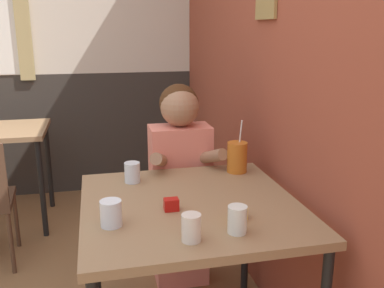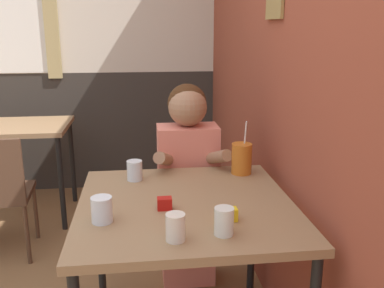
% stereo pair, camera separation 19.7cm
% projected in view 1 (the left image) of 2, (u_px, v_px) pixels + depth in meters
% --- Properties ---
extents(brick_wall_right, '(0.08, 4.57, 2.70)m').
position_uv_depth(brick_wall_right, '(238.00, 51.00, 2.74)').
color(brick_wall_right, brown).
rests_on(brick_wall_right, ground_plane).
extents(back_wall, '(5.40, 0.09, 2.70)m').
position_uv_depth(back_wall, '(53.00, 44.00, 3.70)').
color(back_wall, beige).
rests_on(back_wall, ground_plane).
extents(main_table, '(0.92, 0.93, 0.77)m').
position_uv_depth(main_table, '(190.00, 217.00, 1.85)').
color(main_table, '#93704C').
rests_on(main_table, ground_plane).
extents(person_seated, '(0.42, 0.41, 1.20)m').
position_uv_depth(person_seated, '(180.00, 181.00, 2.46)').
color(person_seated, '#EA7F6B').
rests_on(person_seated, ground_plane).
extents(cocktail_pitcher, '(0.10, 0.10, 0.28)m').
position_uv_depth(cocktail_pitcher, '(237.00, 157.00, 2.21)').
color(cocktail_pitcher, '#C6661E').
rests_on(cocktail_pitcher, main_table).
extents(glass_near_pitcher, '(0.08, 0.08, 0.10)m').
position_uv_depth(glass_near_pitcher, '(111.00, 213.00, 1.61)').
color(glass_near_pitcher, silver).
rests_on(glass_near_pitcher, main_table).
extents(glass_center, '(0.07, 0.07, 0.10)m').
position_uv_depth(glass_center, '(237.00, 219.00, 1.55)').
color(glass_center, silver).
rests_on(glass_center, main_table).
extents(glass_far_side, '(0.07, 0.07, 0.10)m').
position_uv_depth(glass_far_side, '(191.00, 228.00, 1.49)').
color(glass_far_side, silver).
rests_on(glass_far_side, main_table).
extents(glass_by_brick, '(0.08, 0.08, 0.10)m').
position_uv_depth(glass_by_brick, '(132.00, 172.00, 2.07)').
color(glass_by_brick, silver).
rests_on(glass_by_brick, main_table).
extents(condiment_ketchup, '(0.06, 0.04, 0.05)m').
position_uv_depth(condiment_ketchup, '(171.00, 204.00, 1.75)').
color(condiment_ketchup, '#B7140F').
rests_on(condiment_ketchup, main_table).
extents(condiment_mustard, '(0.06, 0.04, 0.05)m').
position_uv_depth(condiment_mustard, '(239.00, 213.00, 1.67)').
color(condiment_mustard, yellow).
rests_on(condiment_mustard, main_table).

